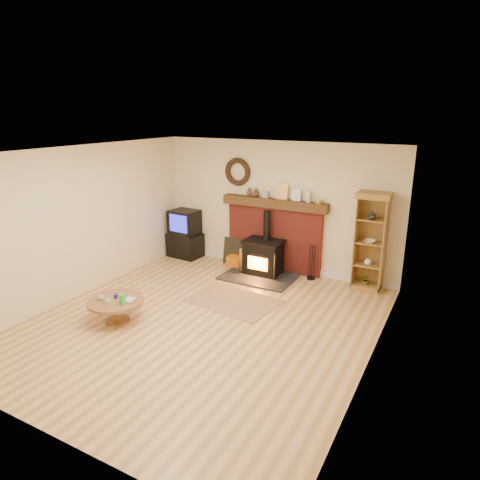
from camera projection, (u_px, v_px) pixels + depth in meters
The scene contains 11 objects.
ground at pixel (203, 323), 6.63m from camera, with size 5.50×5.50×0.00m, color #A87F46.
room_shell at pixel (202, 214), 6.22m from camera, with size 5.02×5.52×2.61m.
chimney_breast at pixel (274, 232), 8.64m from camera, with size 2.20×0.22×1.78m.
wood_stove at pixel (263, 258), 8.47m from camera, with size 1.40×1.00×1.27m.
area_rug at pixel (234, 301), 7.38m from camera, with size 1.47×1.01×0.01m, color brown.
tv_unit at pixel (185, 235), 9.50m from camera, with size 0.76×0.56×1.06m.
curio_cabinet at pixel (370, 242), 7.64m from camera, with size 0.58×0.42×1.80m.
firelog_box at pixel (237, 262), 8.94m from camera, with size 0.38×0.24×0.24m, color #EFA107.
leaning_painting at pixel (234, 251), 9.09m from camera, with size 0.47×0.03×0.56m, color black.
fire_tools at pixel (311, 273), 8.30m from camera, with size 0.16×0.16×0.70m.
coffee_table at pixel (116, 304), 6.58m from camera, with size 0.86×0.86×0.53m.
Camera 1 is at (3.33, -4.98, 3.16)m, focal length 32.00 mm.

